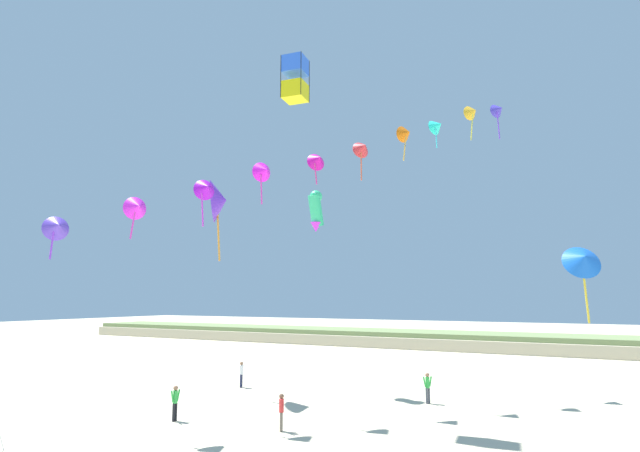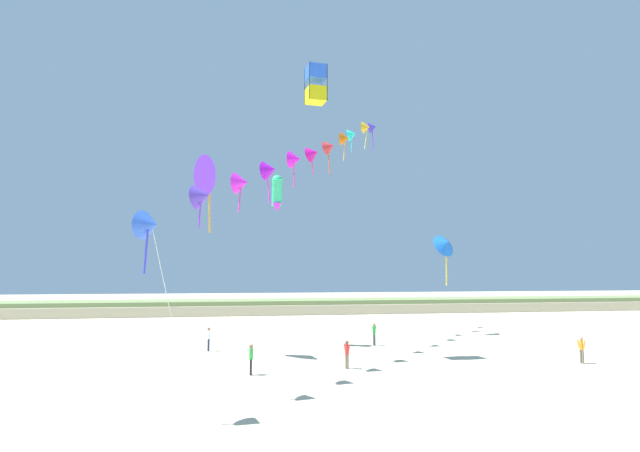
{
  "view_description": "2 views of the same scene",
  "coord_description": "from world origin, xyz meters",
  "px_view_note": "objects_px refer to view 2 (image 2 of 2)",
  "views": [
    {
      "loc": [
        9.54,
        -11.86,
        5.8
      ],
      "look_at": [
        -1.55,
        9.42,
        9.29
      ],
      "focal_mm": 28.0,
      "sensor_mm": 36.0,
      "label": 1
    },
    {
      "loc": [
        -9.15,
        -20.74,
        5.46
      ],
      "look_at": [
        -3.61,
        11.0,
        8.52
      ],
      "focal_mm": 28.0,
      "sensor_mm": 36.0,
      "label": 2
    }
  ],
  "objects_px": {
    "large_kite_high_solo": "(277,192)",
    "large_kite_outer_drift": "(316,84)",
    "person_far_right": "(581,348)",
    "person_near_left": "(251,357)",
    "large_kite_low_lead": "(446,244)",
    "large_kite_mid_trail": "(210,176)",
    "person_mid_center": "(209,337)",
    "person_near_right": "(347,352)",
    "person_far_left": "(374,333)"
  },
  "relations": [
    {
      "from": "person_near_right",
      "to": "person_near_left",
      "type": "bearing_deg",
      "value": -171.88
    },
    {
      "from": "person_far_left",
      "to": "large_kite_high_solo",
      "type": "relative_size",
      "value": 0.59
    },
    {
      "from": "person_far_left",
      "to": "person_near_right",
      "type": "bearing_deg",
      "value": -115.32
    },
    {
      "from": "large_kite_low_lead",
      "to": "large_kite_mid_trail",
      "type": "distance_m",
      "value": 22.54
    },
    {
      "from": "large_kite_high_solo",
      "to": "person_mid_center",
      "type": "bearing_deg",
      "value": -164.92
    },
    {
      "from": "person_near_left",
      "to": "large_kite_high_solo",
      "type": "xyz_separation_m",
      "value": [
        2.22,
        10.19,
        10.77
      ]
    },
    {
      "from": "person_far_left",
      "to": "large_kite_outer_drift",
      "type": "height_order",
      "value": "large_kite_outer_drift"
    },
    {
      "from": "person_near_left",
      "to": "person_mid_center",
      "type": "distance_m",
      "value": 9.27
    },
    {
      "from": "large_kite_low_lead",
      "to": "large_kite_outer_drift",
      "type": "distance_m",
      "value": 19.93
    },
    {
      "from": "large_kite_low_lead",
      "to": "person_near_left",
      "type": "bearing_deg",
      "value": -140.79
    },
    {
      "from": "large_kite_high_solo",
      "to": "large_kite_outer_drift",
      "type": "distance_m",
      "value": 9.04
    },
    {
      "from": "large_kite_low_lead",
      "to": "person_mid_center",
      "type": "bearing_deg",
      "value": -164.49
    },
    {
      "from": "person_far_right",
      "to": "large_kite_high_solo",
      "type": "bearing_deg",
      "value": 150.17
    },
    {
      "from": "large_kite_outer_drift",
      "to": "person_near_left",
      "type": "bearing_deg",
      "value": -136.61
    },
    {
      "from": "person_far_left",
      "to": "large_kite_high_solo",
      "type": "bearing_deg",
      "value": 175.17
    },
    {
      "from": "person_far_right",
      "to": "person_mid_center",
      "type": "bearing_deg",
      "value": 158.59
    },
    {
      "from": "person_near_left",
      "to": "large_kite_outer_drift",
      "type": "bearing_deg",
      "value": 43.39
    },
    {
      "from": "person_near_right",
      "to": "large_kite_low_lead",
      "type": "xyz_separation_m",
      "value": [
        12.36,
        13.79,
        7.15
      ]
    },
    {
      "from": "person_far_left",
      "to": "large_kite_mid_trail",
      "type": "bearing_deg",
      "value": -164.29
    },
    {
      "from": "person_mid_center",
      "to": "person_far_right",
      "type": "distance_m",
      "value": 24.29
    },
    {
      "from": "person_near_left",
      "to": "large_kite_low_lead",
      "type": "distance_m",
      "value": 24.13
    },
    {
      "from": "large_kite_low_lead",
      "to": "large_kite_outer_drift",
      "type": "bearing_deg",
      "value": -142.19
    },
    {
      "from": "person_near_left",
      "to": "person_far_right",
      "type": "xyz_separation_m",
      "value": [
        19.97,
        0.01,
        -0.01
      ]
    },
    {
      "from": "person_far_right",
      "to": "large_kite_outer_drift",
      "type": "relative_size",
      "value": 0.65
    },
    {
      "from": "large_kite_low_lead",
      "to": "large_kite_mid_trail",
      "type": "height_order",
      "value": "large_kite_mid_trail"
    },
    {
      "from": "large_kite_low_lead",
      "to": "large_kite_high_solo",
      "type": "relative_size",
      "value": 1.73
    },
    {
      "from": "large_kite_mid_trail",
      "to": "large_kite_outer_drift",
      "type": "relative_size",
      "value": 2.13
    },
    {
      "from": "person_far_left",
      "to": "large_kite_low_lead",
      "type": "distance_m",
      "value": 11.96
    },
    {
      "from": "person_far_right",
      "to": "large_kite_low_lead",
      "type": "distance_m",
      "value": 16.36
    },
    {
      "from": "large_kite_low_lead",
      "to": "large_kite_high_solo",
      "type": "height_order",
      "value": "large_kite_high_solo"
    },
    {
      "from": "person_mid_center",
      "to": "large_kite_low_lead",
      "type": "relative_size",
      "value": 0.34
    },
    {
      "from": "person_mid_center",
      "to": "large_kite_mid_trail",
      "type": "distance_m",
      "value": 11.4
    },
    {
      "from": "large_kite_mid_trail",
      "to": "large_kite_outer_drift",
      "type": "xyz_separation_m",
      "value": [
        6.85,
        -2.13,
        5.97
      ]
    },
    {
      "from": "person_near_left",
      "to": "large_kite_low_lead",
      "type": "height_order",
      "value": "large_kite_low_lead"
    },
    {
      "from": "large_kite_low_lead",
      "to": "large_kite_high_solo",
      "type": "bearing_deg",
      "value": -164.35
    },
    {
      "from": "person_near_left",
      "to": "large_kite_mid_trail",
      "type": "bearing_deg",
      "value": 113.46
    },
    {
      "from": "person_mid_center",
      "to": "large_kite_mid_trail",
      "type": "bearing_deg",
      "value": -89.98
    },
    {
      "from": "person_near_right",
      "to": "person_far_right",
      "type": "height_order",
      "value": "person_far_right"
    },
    {
      "from": "large_kite_outer_drift",
      "to": "large_kite_low_lead",
      "type": "bearing_deg",
      "value": 37.81
    },
    {
      "from": "large_kite_mid_trail",
      "to": "person_near_right",
      "type": "bearing_deg",
      "value": -33.13
    },
    {
      "from": "large_kite_low_lead",
      "to": "large_kite_mid_trail",
      "type": "xyz_separation_m",
      "value": [
        -20.51,
        -8.47,
        3.94
      ]
    },
    {
      "from": "person_mid_center",
      "to": "person_far_right",
      "type": "bearing_deg",
      "value": -21.41
    },
    {
      "from": "person_near_left",
      "to": "person_far_left",
      "type": "bearing_deg",
      "value": 44.73
    },
    {
      "from": "person_near_right",
      "to": "large_kite_mid_trail",
      "type": "bearing_deg",
      "value": 146.87
    },
    {
      "from": "person_near_left",
      "to": "person_far_right",
      "type": "height_order",
      "value": "person_near_left"
    },
    {
      "from": "person_far_right",
      "to": "large_kite_mid_trail",
      "type": "height_order",
      "value": "large_kite_mid_trail"
    },
    {
      "from": "person_mid_center",
      "to": "large_kite_high_solo",
      "type": "height_order",
      "value": "large_kite_high_solo"
    },
    {
      "from": "person_far_left",
      "to": "person_far_right",
      "type": "xyz_separation_m",
      "value": [
        10.32,
        -9.55,
        -0.03
      ]
    },
    {
      "from": "person_mid_center",
      "to": "person_near_right",
      "type": "bearing_deg",
      "value": -44.81
    },
    {
      "from": "person_mid_center",
      "to": "large_kite_mid_trail",
      "type": "height_order",
      "value": "large_kite_mid_trail"
    }
  ]
}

